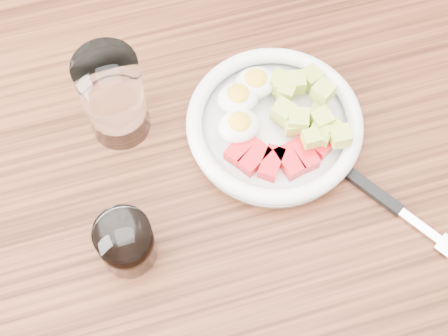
{
  "coord_description": "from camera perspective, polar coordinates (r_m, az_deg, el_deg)",
  "views": [
    {
      "loc": [
        -0.1,
        -0.29,
        1.48
      ],
      "look_at": [
        -0.01,
        0.01,
        0.8
      ],
      "focal_mm": 50.0,
      "sensor_mm": 36.0,
      "label": 1
    }
  ],
  "objects": [
    {
      "name": "dining_table",
      "position": [
        0.86,
        0.82,
        -4.07
      ],
      "size": [
        1.5,
        0.9,
        0.77
      ],
      "color": "brown",
      "rests_on": "ground"
    },
    {
      "name": "bowl",
      "position": [
        0.79,
        4.6,
        4.19
      ],
      "size": [
        0.22,
        0.22,
        0.06
      ],
      "color": "white",
      "rests_on": "dining_table"
    },
    {
      "name": "fork",
      "position": [
        0.78,
        14.52,
        -2.87
      ],
      "size": [
        0.13,
        0.19,
        0.01
      ],
      "color": "black",
      "rests_on": "dining_table"
    },
    {
      "name": "water_glass",
      "position": [
        0.76,
        -10.07,
        6.39
      ],
      "size": [
        0.08,
        0.08,
        0.13
      ],
      "primitive_type": "cylinder",
      "color": "white",
      "rests_on": "dining_table"
    },
    {
      "name": "ground",
      "position": [
        1.51,
        0.48,
        -13.16
      ],
      "size": [
        4.0,
        4.0,
        0.0
      ],
      "primitive_type": "plane",
      "color": "brown",
      "rests_on": "ground"
    },
    {
      "name": "coffee_glass",
      "position": [
        0.71,
        -8.94,
        -6.78
      ],
      "size": [
        0.06,
        0.06,
        0.07
      ],
      "color": "white",
      "rests_on": "dining_table"
    }
  ]
}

